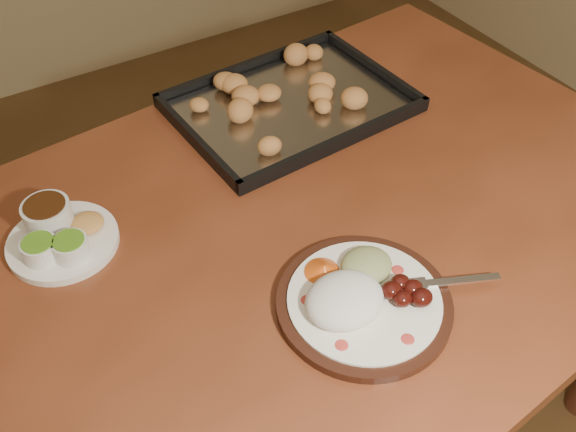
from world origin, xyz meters
TOP-DOWN VIEW (x-y plane):
  - dining_table at (0.16, 0.13)m, footprint 1.58×1.05m
  - dinner_plate at (0.19, -0.05)m, footprint 0.33×0.26m
  - condiment_saucer at (-0.15, 0.30)m, footprint 0.18×0.18m
  - baking_tray at (0.36, 0.42)m, footprint 0.47×0.36m

SIDE VIEW (x-z plane):
  - dining_table at x=0.16m, z-range 0.28..1.03m
  - baking_tray at x=0.36m, z-range 0.74..0.79m
  - dinner_plate at x=0.19m, z-range 0.74..0.80m
  - condiment_saucer at x=-0.15m, z-range 0.74..0.80m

